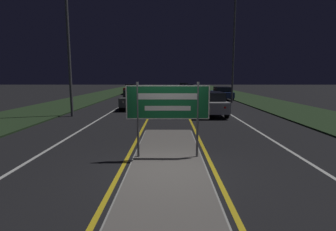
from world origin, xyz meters
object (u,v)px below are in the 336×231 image
car_approaching_2 (132,89)px  streetlight_right_near (234,25)px  car_receding_0 (209,103)px  car_approaching_1 (148,93)px  car_receding_3 (183,86)px  highway_sign (168,105)px  streetlight_left_near (67,9)px  car_receding_2 (187,88)px  car_approaching_0 (135,99)px  car_receding_1 (222,93)px

car_approaching_2 → streetlight_right_near: bearing=-48.1°
car_receding_0 → car_approaching_2: car_receding_0 is taller
car_approaching_1 → car_approaching_2: car_approaching_2 is taller
car_approaching_2 → car_receding_0: bearing=-68.9°
car_receding_3 → car_receding_0: bearing=-90.3°
car_receding_3 → highway_sign: bearing=-93.6°
streetlight_left_near → car_approaching_2: bearing=88.3°
highway_sign → car_receding_0: size_ratio=0.53×
streetlight_right_near → car_approaching_1: size_ratio=2.51×
car_receding_2 → car_approaching_1: car_approaching_1 is taller
car_receding_0 → car_approaching_2: 23.07m
car_receding_0 → car_approaching_1: (-5.10, 11.98, -0.03)m
streetlight_left_near → car_approaching_0: (3.52, 4.32, -5.85)m
car_receding_1 → car_approaching_1: size_ratio=1.06×
streetlight_left_near → car_receding_2: (9.07, 25.43, -5.91)m
streetlight_right_near → car_receding_0: (-3.48, -8.39, -6.59)m
streetlight_right_near → car_receding_3: 29.16m
car_receding_0 → car_receding_1: bearing=75.1°
streetlight_right_near → car_receding_1: (-0.30, 3.55, -6.65)m
streetlight_left_near → car_receding_0: bearing=5.0°
car_receding_3 → car_approaching_1: car_approaching_1 is taller
highway_sign → car_receding_2: bearing=85.3°
car_approaching_0 → car_receding_2: bearing=75.3°
car_receding_3 → car_approaching_1: bearing=-102.1°
car_receding_3 → car_approaching_1: 25.16m
streetlight_left_near → streetlight_right_near: bearing=36.4°
car_receding_0 → car_receding_1: car_receding_0 is taller
car_receding_0 → car_approaching_2: (-8.29, 21.53, -0.02)m
car_receding_2 → car_receding_0: bearing=-90.3°
highway_sign → streetlight_right_near: streetlight_right_near is taller
car_approaching_0 → car_approaching_2: (-2.85, 18.00, -0.00)m
car_receding_0 → car_approaching_1: car_receding_0 is taller
car_receding_2 → car_approaching_0: car_approaching_0 is taller
car_receding_3 → car_approaching_2: bearing=-119.3°
car_receding_2 → car_receding_3: (0.05, 11.94, 0.00)m
car_receding_3 → car_approaching_0: car_approaching_0 is taller
car_receding_1 → car_approaching_0: (-8.62, -8.41, 0.03)m
car_receding_1 → car_receding_0: bearing=-104.9°
car_receding_2 → car_approaching_1: (-5.21, -12.66, 0.05)m
car_receding_1 → car_receding_2: car_receding_1 is taller
streetlight_right_near → car_receding_3: (-3.32, 28.19, -6.67)m
car_receding_1 → car_approaching_1: 8.28m
car_receding_1 → car_approaching_0: bearing=-135.7°
streetlight_left_near → car_approaching_0: bearing=50.8°
streetlight_right_near → car_approaching_2: bearing=131.9°
car_approaching_1 → car_receding_1: bearing=-0.3°
car_receding_3 → streetlight_right_near: bearing=-83.3°
car_approaching_1 → car_approaching_2: 10.07m
car_receding_0 → streetlight_right_near: bearing=67.5°
streetlight_left_near → car_receding_0: size_ratio=2.25×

